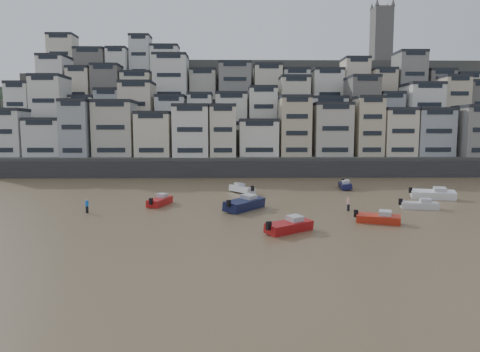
{
  "coord_description": "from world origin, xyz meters",
  "views": [
    {
      "loc": [
        5.38,
        -24.9,
        9.9
      ],
      "look_at": [
        6.41,
        30.0,
        4.0
      ],
      "focal_mm": 32.0,
      "sensor_mm": 36.0,
      "label": 1
    }
  ],
  "objects_px": {
    "boat_i": "(345,184)",
    "boat_h": "(242,188)",
    "boat_g": "(433,193)",
    "boat_f": "(160,200)",
    "boat_a": "(289,224)",
    "boat_c": "(245,202)",
    "person_blue": "(87,206)",
    "boat_d": "(420,204)",
    "person_pink": "(348,204)",
    "boat_b": "(378,217)"
  },
  "relations": [
    {
      "from": "boat_a",
      "to": "boat_c",
      "type": "bearing_deg",
      "value": 71.44
    },
    {
      "from": "boat_h",
      "to": "person_blue",
      "type": "relative_size",
      "value": 3.27
    },
    {
      "from": "boat_g",
      "to": "person_blue",
      "type": "bearing_deg",
      "value": -153.21
    },
    {
      "from": "boat_g",
      "to": "boat_d",
      "type": "relative_size",
      "value": 1.33
    },
    {
      "from": "boat_h",
      "to": "boat_f",
      "type": "distance_m",
      "value": 15.54
    },
    {
      "from": "boat_d",
      "to": "boat_b",
      "type": "bearing_deg",
      "value": -122.54
    },
    {
      "from": "boat_d",
      "to": "boat_h",
      "type": "bearing_deg",
      "value": 159.27
    },
    {
      "from": "boat_a",
      "to": "boat_b",
      "type": "height_order",
      "value": "boat_a"
    },
    {
      "from": "boat_b",
      "to": "boat_f",
      "type": "bearing_deg",
      "value": 176.8
    },
    {
      "from": "boat_i",
      "to": "person_pink",
      "type": "xyz_separation_m",
      "value": [
        -4.8,
        -19.77,
        0.11
      ]
    },
    {
      "from": "boat_c",
      "to": "person_pink",
      "type": "distance_m",
      "value": 12.82
    },
    {
      "from": "boat_g",
      "to": "person_blue",
      "type": "relative_size",
      "value": 3.74
    },
    {
      "from": "boat_h",
      "to": "boat_b",
      "type": "relative_size",
      "value": 1.16
    },
    {
      "from": "boat_g",
      "to": "boat_c",
      "type": "height_order",
      "value": "boat_c"
    },
    {
      "from": "boat_h",
      "to": "boat_g",
      "type": "bearing_deg",
      "value": -137.18
    },
    {
      "from": "boat_g",
      "to": "boat_f",
      "type": "relative_size",
      "value": 1.18
    },
    {
      "from": "boat_h",
      "to": "person_pink",
      "type": "bearing_deg",
      "value": -173.88
    },
    {
      "from": "boat_b",
      "to": "person_blue",
      "type": "distance_m",
      "value": 33.67
    },
    {
      "from": "boat_i",
      "to": "boat_d",
      "type": "xyz_separation_m",
      "value": [
        4.56,
        -18.61,
        -0.09
      ]
    },
    {
      "from": "boat_i",
      "to": "person_pink",
      "type": "distance_m",
      "value": 20.34
    },
    {
      "from": "boat_g",
      "to": "boat_d",
      "type": "bearing_deg",
      "value": -109.65
    },
    {
      "from": "boat_f",
      "to": "boat_a",
      "type": "bearing_deg",
      "value": -120.14
    },
    {
      "from": "boat_d",
      "to": "boat_b",
      "type": "distance_m",
      "value": 11.53
    },
    {
      "from": "person_blue",
      "to": "boat_a",
      "type": "bearing_deg",
      "value": -23.78
    },
    {
      "from": "boat_d",
      "to": "person_pink",
      "type": "distance_m",
      "value": 9.43
    },
    {
      "from": "boat_a",
      "to": "person_blue",
      "type": "xyz_separation_m",
      "value": [
        -23.0,
        10.13,
        0.09
      ]
    },
    {
      "from": "boat_i",
      "to": "boat_b",
      "type": "relative_size",
      "value": 1.13
    },
    {
      "from": "person_blue",
      "to": "person_pink",
      "type": "distance_m",
      "value": 31.78
    },
    {
      "from": "boat_a",
      "to": "boat_g",
      "type": "xyz_separation_m",
      "value": [
        23.41,
        19.59,
        0.11
      ]
    },
    {
      "from": "boat_h",
      "to": "boat_d",
      "type": "relative_size",
      "value": 1.17
    },
    {
      "from": "person_blue",
      "to": "boat_c",
      "type": "bearing_deg",
      "value": 5.19
    },
    {
      "from": "boat_f",
      "to": "boat_c",
      "type": "height_order",
      "value": "boat_c"
    },
    {
      "from": "boat_h",
      "to": "person_pink",
      "type": "xyz_separation_m",
      "value": [
        12.73,
        -15.29,
        0.09
      ]
    },
    {
      "from": "boat_d",
      "to": "person_blue",
      "type": "relative_size",
      "value": 2.81
    },
    {
      "from": "boat_i",
      "to": "boat_h",
      "type": "bearing_deg",
      "value": -69.21
    },
    {
      "from": "boat_b",
      "to": "person_blue",
      "type": "height_order",
      "value": "person_blue"
    },
    {
      "from": "boat_d",
      "to": "boat_c",
      "type": "xyz_separation_m",
      "value": [
        -22.14,
        -0.18,
        0.31
      ]
    },
    {
      "from": "boat_a",
      "to": "person_blue",
      "type": "height_order",
      "value": "person_blue"
    },
    {
      "from": "boat_b",
      "to": "person_blue",
      "type": "relative_size",
      "value": 2.83
    },
    {
      "from": "boat_f",
      "to": "boat_i",
      "type": "bearing_deg",
      "value": -46.73
    },
    {
      "from": "boat_i",
      "to": "boat_h",
      "type": "distance_m",
      "value": 18.1
    },
    {
      "from": "boat_f",
      "to": "person_pink",
      "type": "distance_m",
      "value": 24.35
    },
    {
      "from": "boat_g",
      "to": "boat_c",
      "type": "relative_size",
      "value": 0.91
    },
    {
      "from": "boat_a",
      "to": "boat_d",
      "type": "xyz_separation_m",
      "value": [
        18.13,
        12.04,
        -0.11
      ]
    },
    {
      "from": "boat_a",
      "to": "boat_f",
      "type": "bearing_deg",
      "value": 97.36
    },
    {
      "from": "boat_g",
      "to": "person_blue",
      "type": "height_order",
      "value": "boat_g"
    },
    {
      "from": "boat_h",
      "to": "person_pink",
      "type": "relative_size",
      "value": 3.27
    },
    {
      "from": "boat_i",
      "to": "boat_h",
      "type": "height_order",
      "value": "boat_h"
    },
    {
      "from": "boat_d",
      "to": "boat_c",
      "type": "bearing_deg",
      "value": -167.68
    },
    {
      "from": "boat_g",
      "to": "boat_f",
      "type": "bearing_deg",
      "value": -158.5
    }
  ]
}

